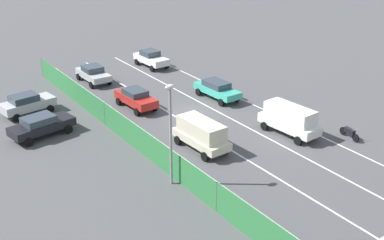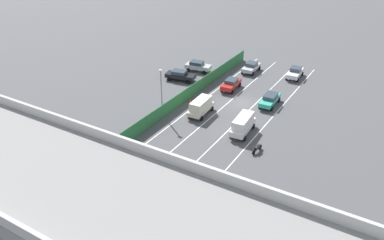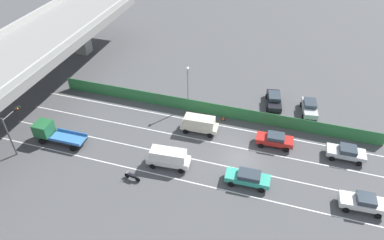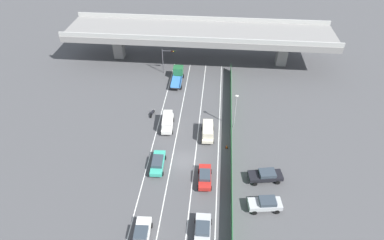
{
  "view_description": "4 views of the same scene",
  "coord_description": "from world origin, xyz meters",
  "px_view_note": "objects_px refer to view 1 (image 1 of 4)",
  "views": [
    {
      "loc": [
        21.52,
        31.47,
        15.83
      ],
      "look_at": [
        2.17,
        2.96,
        0.9
      ],
      "focal_mm": 47.2,
      "sensor_mm": 36.0,
      "label": 1
    },
    {
      "loc": [
        -19.28,
        45.84,
        24.31
      ],
      "look_at": [
        2.46,
        9.49,
        1.09
      ],
      "focal_mm": 36.75,
      "sensor_mm": 36.0,
      "label": 2
    },
    {
      "loc": [
        -28.77,
        -3.09,
        28.1
      ],
      "look_at": [
        2.57,
        6.53,
        2.15
      ],
      "focal_mm": 32.24,
      "sensor_mm": 36.0,
      "label": 3
    },
    {
      "loc": [
        4.27,
        -32.23,
        34.43
      ],
      "look_at": [
        0.68,
        6.98,
        2.26
      ],
      "focal_mm": 29.6,
      "sensor_mm": 36.0,
      "label": 4
    }
  ],
  "objects_px": {
    "car_sedan_silver": "(93,73)",
    "parked_wagon_silver": "(27,103)",
    "car_van_white": "(289,119)",
    "car_taxi_teal": "(217,89)",
    "car_van_cream": "(201,133)",
    "car_hatchback_white": "(151,58)",
    "motorcycle": "(350,132)",
    "parked_sedan_dark": "(41,125)",
    "street_lamp": "(171,125)",
    "traffic_cone": "(145,144)",
    "car_sedan_red": "(136,98)"
  },
  "relations": [
    {
      "from": "car_van_cream",
      "to": "street_lamp",
      "type": "distance_m",
      "value": 5.76
    },
    {
      "from": "car_hatchback_white",
      "to": "car_sedan_silver",
      "type": "xyz_separation_m",
      "value": [
        7.03,
        1.24,
        -0.04
      ]
    },
    {
      "from": "motorcycle",
      "to": "parked_wagon_silver",
      "type": "distance_m",
      "value": 25.15
    },
    {
      "from": "car_taxi_teal",
      "to": "street_lamp",
      "type": "relative_size",
      "value": 0.74
    },
    {
      "from": "car_van_cream",
      "to": "car_sedan_silver",
      "type": "xyz_separation_m",
      "value": [
        0.33,
        -17.36,
        -0.34
      ]
    },
    {
      "from": "car_van_cream",
      "to": "car_hatchback_white",
      "type": "xyz_separation_m",
      "value": [
        -6.7,
        -18.6,
        -0.3
      ]
    },
    {
      "from": "car_van_white",
      "to": "car_taxi_teal",
      "type": "bearing_deg",
      "value": -90.33
    },
    {
      "from": "car_sedan_silver",
      "to": "parked_sedan_dark",
      "type": "bearing_deg",
      "value": 48.24
    },
    {
      "from": "car_van_cream",
      "to": "car_hatchback_white",
      "type": "relative_size",
      "value": 1.06
    },
    {
      "from": "car_van_white",
      "to": "car_hatchback_white",
      "type": "distance_m",
      "value": 20.23
    },
    {
      "from": "car_van_cream",
      "to": "traffic_cone",
      "type": "height_order",
      "value": "car_van_cream"
    },
    {
      "from": "car_hatchback_white",
      "to": "traffic_cone",
      "type": "bearing_deg",
      "value": 58.87
    },
    {
      "from": "car_sedan_red",
      "to": "car_sedan_silver",
      "type": "distance_m",
      "value": 8.07
    },
    {
      "from": "car_sedan_silver",
      "to": "motorcycle",
      "type": "xyz_separation_m",
      "value": [
        -10.24,
        22.01,
        -0.42
      ]
    },
    {
      "from": "motorcycle",
      "to": "parked_wagon_silver",
      "type": "height_order",
      "value": "parked_wagon_silver"
    },
    {
      "from": "car_van_cream",
      "to": "car_sedan_red",
      "type": "xyz_separation_m",
      "value": [
        0.09,
        -9.3,
        -0.31
      ]
    },
    {
      "from": "car_van_white",
      "to": "street_lamp",
      "type": "xyz_separation_m",
      "value": [
        10.96,
        1.2,
        2.7
      ]
    },
    {
      "from": "parked_wagon_silver",
      "to": "parked_sedan_dark",
      "type": "height_order",
      "value": "parked_wagon_silver"
    },
    {
      "from": "car_sedan_red",
      "to": "traffic_cone",
      "type": "xyz_separation_m",
      "value": [
        3.0,
        6.92,
        -0.62
      ]
    },
    {
      "from": "traffic_cone",
      "to": "car_sedan_silver",
      "type": "bearing_deg",
      "value": -100.45
    },
    {
      "from": "car_van_white",
      "to": "car_taxi_teal",
      "type": "xyz_separation_m",
      "value": [
        -0.05,
        -8.92,
        -0.36
      ]
    },
    {
      "from": "car_sedan_silver",
      "to": "street_lamp",
      "type": "bearing_deg",
      "value": 79.16
    },
    {
      "from": "street_lamp",
      "to": "car_van_cream",
      "type": "bearing_deg",
      "value": -146.0
    },
    {
      "from": "car_hatchback_white",
      "to": "parked_wagon_silver",
      "type": "height_order",
      "value": "parked_wagon_silver"
    },
    {
      "from": "motorcycle",
      "to": "traffic_cone",
      "type": "xyz_separation_m",
      "value": [
        13.0,
        -7.02,
        -0.18
      ]
    },
    {
      "from": "parked_sedan_dark",
      "to": "street_lamp",
      "type": "height_order",
      "value": "street_lamp"
    },
    {
      "from": "parked_sedan_dark",
      "to": "traffic_cone",
      "type": "xyz_separation_m",
      "value": [
        -5.36,
        5.88,
        -0.62
      ]
    },
    {
      "from": "car_van_white",
      "to": "street_lamp",
      "type": "bearing_deg",
      "value": 6.26
    },
    {
      "from": "car_sedan_red",
      "to": "parked_sedan_dark",
      "type": "bearing_deg",
      "value": 7.06
    },
    {
      "from": "car_van_cream",
      "to": "car_sedan_silver",
      "type": "height_order",
      "value": "car_van_cream"
    },
    {
      "from": "car_van_cream",
      "to": "car_hatchback_white",
      "type": "height_order",
      "value": "car_van_cream"
    },
    {
      "from": "traffic_cone",
      "to": "car_van_white",
      "type": "bearing_deg",
      "value": 157.85
    },
    {
      "from": "traffic_cone",
      "to": "street_lamp",
      "type": "bearing_deg",
      "value": 78.03
    },
    {
      "from": "car_sedan_red",
      "to": "parked_sedan_dark",
      "type": "relative_size",
      "value": 0.9
    },
    {
      "from": "car_sedan_silver",
      "to": "car_taxi_teal",
      "type": "bearing_deg",
      "value": 125.32
    },
    {
      "from": "car_van_white",
      "to": "car_van_cream",
      "type": "distance_m",
      "value": 6.95
    },
    {
      "from": "car_taxi_teal",
      "to": "parked_wagon_silver",
      "type": "distance_m",
      "value": 15.88
    },
    {
      "from": "car_van_white",
      "to": "car_sedan_silver",
      "type": "relative_size",
      "value": 1.14
    },
    {
      "from": "car_taxi_teal",
      "to": "car_sedan_red",
      "type": "bearing_deg",
      "value": -16.25
    },
    {
      "from": "car_sedan_red",
      "to": "parked_wagon_silver",
      "type": "bearing_deg",
      "value": -25.17
    },
    {
      "from": "car_taxi_teal",
      "to": "parked_wagon_silver",
      "type": "height_order",
      "value": "parked_wagon_silver"
    },
    {
      "from": "parked_wagon_silver",
      "to": "car_taxi_teal",
      "type": "bearing_deg",
      "value": 158.86
    },
    {
      "from": "car_van_white",
      "to": "motorcycle",
      "type": "distance_m",
      "value": 4.43
    },
    {
      "from": "parked_wagon_silver",
      "to": "car_sedan_silver",
      "type": "bearing_deg",
      "value": -150.42
    },
    {
      "from": "car_taxi_teal",
      "to": "street_lamp",
      "type": "height_order",
      "value": "street_lamp"
    },
    {
      "from": "motorcycle",
      "to": "car_van_cream",
      "type": "bearing_deg",
      "value": -25.1
    },
    {
      "from": "car_van_white",
      "to": "car_sedan_silver",
      "type": "bearing_deg",
      "value": -69.53
    },
    {
      "from": "car_van_white",
      "to": "car_taxi_teal",
      "type": "relative_size",
      "value": 1.03
    },
    {
      "from": "car_sedan_silver",
      "to": "parked_wagon_silver",
      "type": "bearing_deg",
      "value": 29.58
    },
    {
      "from": "car_hatchback_white",
      "to": "car_taxi_teal",
      "type": "bearing_deg",
      "value": 90.56
    }
  ]
}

